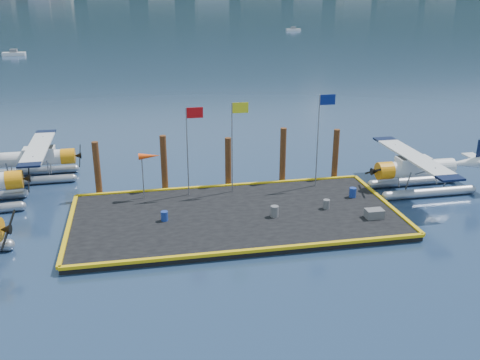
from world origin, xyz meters
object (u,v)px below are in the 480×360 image
(drum_4, at_px, (353,192))
(piling_3, at_px, (283,157))
(piling_0, at_px, (97,170))
(flagpole_red, at_px, (190,138))
(piling_2, at_px, (228,164))
(drum_1, at_px, (275,211))
(crate, at_px, (374,214))
(flagpole_yellow, at_px, (235,134))
(piling_1, at_px, (164,165))
(seaplane_c, at_px, (35,160))
(seaplane_d, at_px, (418,171))
(drum_0, at_px, (164,216))
(piling_4, at_px, (335,156))
(windsock, at_px, (149,157))
(flagpole_blue, at_px, (321,127))
(drum_2, at_px, (326,204))

(drum_4, xyz_separation_m, piling_3, (-3.75, 4.15, 1.42))
(piling_0, bearing_deg, flagpole_red, -14.46)
(piling_2, height_order, piling_3, piling_3)
(drum_1, bearing_deg, crate, -12.63)
(flagpole_yellow, distance_m, piling_1, 5.52)
(crate, bearing_deg, flagpole_red, 150.34)
(drum_4, distance_m, piling_3, 5.77)
(flagpole_red, bearing_deg, seaplane_c, 150.17)
(piling_1, height_order, piling_3, piling_3)
(flagpole_red, bearing_deg, crate, -29.66)
(seaplane_c, xyz_separation_m, drum_4, (21.60, -8.89, -0.77))
(flagpole_red, height_order, piling_2, flagpole_red)
(seaplane_d, distance_m, crate, 7.00)
(drum_0, bearing_deg, flagpole_red, 62.29)
(piling_4, bearing_deg, drum_0, -156.59)
(seaplane_d, height_order, windsock, seaplane_d)
(seaplane_c, xyz_separation_m, piling_2, (13.85, -4.74, 0.40))
(crate, xyz_separation_m, flagpole_red, (-10.53, 6.00, 3.72))
(drum_0, xyz_separation_m, piling_0, (-4.12, 5.58, 1.30))
(crate, bearing_deg, drum_4, 89.84)
(drum_0, relative_size, piling_4, 0.15)
(piling_1, height_order, piling_2, piling_1)
(flagpole_blue, bearing_deg, seaplane_d, -12.00)
(crate, bearing_deg, drum_0, 170.90)
(flagpole_blue, relative_size, piling_1, 1.55)
(seaplane_d, bearing_deg, piling_2, 76.40)
(drum_4, height_order, piling_3, piling_3)
(drum_2, bearing_deg, drum_1, -170.46)
(drum_2, bearing_deg, drum_4, 32.40)
(seaplane_d, xyz_separation_m, drum_2, (-7.62, -2.63, -0.85))
(piling_1, xyz_separation_m, piling_2, (4.50, 0.00, -0.20))
(flagpole_red, bearing_deg, piling_1, 136.85)
(flagpole_yellow, bearing_deg, piling_0, 170.14)
(drum_2, bearing_deg, seaplane_d, 19.02)
(drum_4, distance_m, flagpole_yellow, 8.82)
(windsock, relative_size, piling_4, 0.78)
(seaplane_c, height_order, piling_3, piling_3)
(drum_1, xyz_separation_m, piling_4, (6.21, 6.27, 1.25))
(crate, height_order, piling_0, piling_0)
(drum_4, height_order, piling_0, piling_0)
(crate, distance_m, piling_2, 10.92)
(seaplane_c, relative_size, crate, 8.87)
(drum_0, height_order, drum_2, drum_0)
(drum_0, relative_size, drum_4, 0.91)
(drum_0, distance_m, piling_3, 10.59)
(flagpole_blue, xyz_separation_m, piling_4, (1.80, 1.60, -2.69))
(seaplane_c, height_order, windsock, windsock)
(piling_2, bearing_deg, seaplane_d, -13.19)
(windsock, bearing_deg, piling_3, 9.53)
(seaplane_d, relative_size, piling_3, 2.32)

